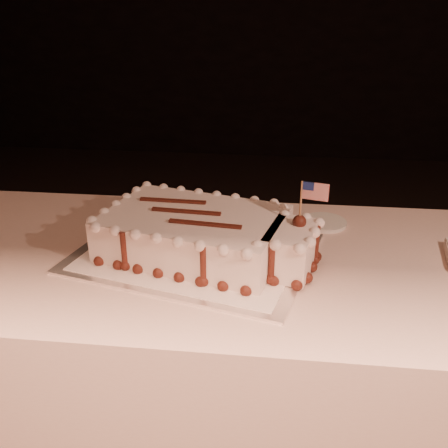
# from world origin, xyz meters

# --- Properties ---
(banquet_table) EXTENTS (2.40, 0.80, 0.75)m
(banquet_table) POSITION_xyz_m (0.00, 0.60, 0.38)
(banquet_table) COLOR beige
(banquet_table) RESTS_ON ground
(cake_board) EXTENTS (0.71, 0.60, 0.01)m
(cake_board) POSITION_xyz_m (-0.39, 0.60, 0.75)
(cake_board) COLOR white
(cake_board) RESTS_ON banquet_table
(doily) EXTENTS (0.63, 0.54, 0.00)m
(doily) POSITION_xyz_m (-0.39, 0.60, 0.76)
(doily) COLOR white
(doily) RESTS_ON cake_board
(sheet_cake) EXTENTS (0.61, 0.43, 0.23)m
(sheet_cake) POSITION_xyz_m (-0.35, 0.60, 0.82)
(sheet_cake) COLOR white
(sheet_cake) RESTS_ON doily
(side_plate) EXTENTS (0.14, 0.14, 0.01)m
(side_plate) POSITION_xyz_m (-0.02, 0.84, 0.76)
(side_plate) COLOR white
(side_plate) RESTS_ON banquet_table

